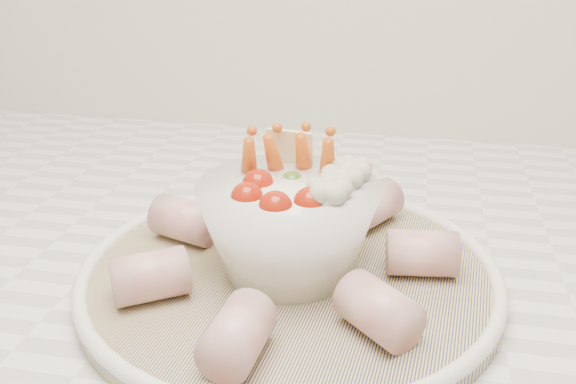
# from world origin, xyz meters

# --- Properties ---
(serving_platter) EXTENTS (0.37, 0.37, 0.02)m
(serving_platter) POSITION_xyz_m (0.00, 1.35, 0.93)
(serving_platter) COLOR navy
(serving_platter) RESTS_ON kitchen_counter
(veggie_bowl) EXTENTS (0.14, 0.14, 0.11)m
(veggie_bowl) POSITION_xyz_m (0.00, 1.35, 0.98)
(veggie_bowl) COLOR white
(veggie_bowl) RESTS_ON serving_platter
(cured_meat_rolls) EXTENTS (0.27, 0.29, 0.04)m
(cured_meat_rolls) POSITION_xyz_m (0.00, 1.35, 0.95)
(cured_meat_rolls) COLOR #BB555B
(cured_meat_rolls) RESTS_ON serving_platter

